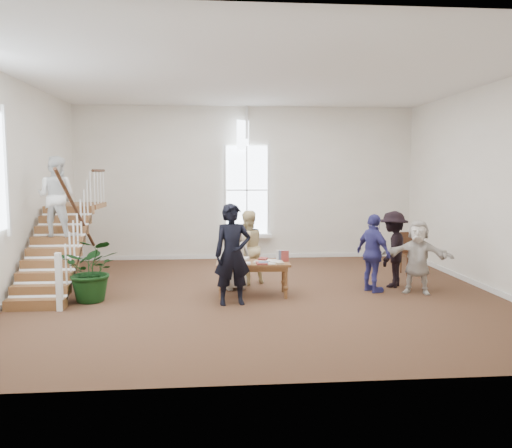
{
  "coord_description": "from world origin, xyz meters",
  "views": [
    {
      "loc": [
        -0.96,
        -10.33,
        2.59
      ],
      "look_at": [
        -0.06,
        0.4,
        1.46
      ],
      "focal_mm": 35.0,
      "sensor_mm": 36.0,
      "label": 1
    }
  ],
  "objects": [
    {
      "name": "room_shell",
      "position": [
        -0.0,
        4.39,
        0.4
      ],
      "size": [
        10.49,
        10.0,
        10.0
      ],
      "color": "silver",
      "rests_on": "ground"
    },
    {
      "name": "staircase",
      "position": [
        -4.34,
        0.75,
        1.62
      ],
      "size": [
        1.1,
        4.1,
        2.92
      ],
      "color": "brown",
      "rests_on": "ground"
    },
    {
      "name": "side_chair",
      "position": [
        4.0,
        1.85,
        0.6
      ],
      "size": [
        0.48,
        0.48,
        1.06
      ],
      "rotation": [
        0.0,
        0.0,
        0.04
      ],
      "color": "#33160E",
      "rests_on": "ground"
    },
    {
      "name": "library_table",
      "position": [
        -0.18,
        -0.09,
        0.64
      ],
      "size": [
        1.56,
        0.83,
        0.78
      ],
      "rotation": [
        0.0,
        0.0,
        -0.05
      ],
      "color": "brown",
      "rests_on": "ground"
    },
    {
      "name": "ground",
      "position": [
        0.0,
        0.0,
        0.0
      ],
      "size": [
        10.0,
        10.0,
        0.0
      ],
      "primitive_type": "plane",
      "color": "#4F351F",
      "rests_on": "ground"
    },
    {
      "name": "woman_cluster_a",
      "position": [
        2.45,
        0.03,
        0.85
      ],
      "size": [
        0.77,
        1.07,
        1.69
      ],
      "primitive_type": "imported",
      "rotation": [
        0.0,
        0.0,
        1.98
      ],
      "color": "navy",
      "rests_on": "ground"
    },
    {
      "name": "person_yellow",
      "position": [
        -0.22,
        1.01,
        0.86
      ],
      "size": [
        1.03,
        0.95,
        1.71
      ],
      "primitive_type": "imported",
      "rotation": [
        0.0,
        0.0,
        3.6
      ],
      "color": "beige",
      "rests_on": "ground"
    },
    {
      "name": "floor_plant",
      "position": [
        -3.4,
        -0.28,
        0.64
      ],
      "size": [
        1.26,
        1.12,
        1.28
      ],
      "primitive_type": "imported",
      "rotation": [
        0.0,
        0.0,
        -0.12
      ],
      "color": "black",
      "rests_on": "ground"
    },
    {
      "name": "elderly_woman",
      "position": [
        -0.52,
        0.51,
        0.73
      ],
      "size": [
        0.79,
        0.59,
        1.45
      ],
      "primitive_type": "imported",
      "rotation": [
        0.0,
        0.0,
        3.34
      ],
      "color": "beige",
      "rests_on": "ground"
    },
    {
      "name": "police_officer",
      "position": [
        -0.62,
        -0.74,
        0.99
      ],
      "size": [
        0.79,
        0.58,
        1.98
      ],
      "primitive_type": "imported",
      "rotation": [
        0.0,
        0.0,
        0.15
      ],
      "color": "black",
      "rests_on": "ground"
    },
    {
      "name": "woman_cluster_c",
      "position": [
        3.35,
        -0.17,
        0.79
      ],
      "size": [
        1.52,
        1.05,
        1.57
      ],
      "primitive_type": "imported",
      "rotation": [
        0.0,
        0.0,
        5.84
      ],
      "color": "beige",
      "rests_on": "ground"
    },
    {
      "name": "woman_cluster_b",
      "position": [
        3.05,
        0.48,
        0.86
      ],
      "size": [
        1.15,
        1.27,
        1.72
      ],
      "primitive_type": "imported",
      "rotation": [
        0.0,
        0.0,
        4.11
      ],
      "color": "black",
      "rests_on": "ground"
    }
  ]
}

